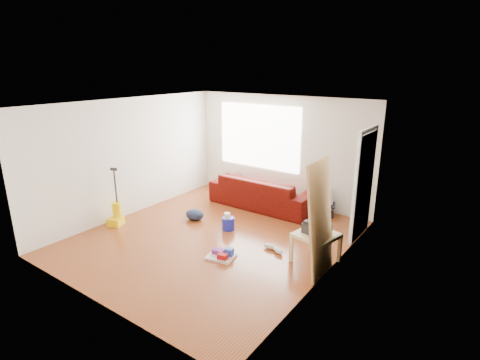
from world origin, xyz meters
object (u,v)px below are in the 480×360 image
Objects in this scene: cleaning_tray at (222,255)px; backpack at (195,219)px; tv_stand at (318,208)px; side_table at (316,238)px; bucket at (228,229)px; vacuum at (116,214)px; sofa at (263,206)px.

cleaning_tray reaches higher than backpack.
side_table reaches higher than tv_stand.
vacuum is (-2.01, -1.13, 0.22)m from bucket.
vacuum is at bearing -140.19° from backpack.
cleaning_tray is at bearing -149.31° from side_table.
tv_stand is (1.24, 0.27, 0.14)m from sofa.
sofa is 3.03× the size of tv_stand.
sofa is 2.69m from side_table.
sofa is at bearing 58.19° from backpack.
tv_stand is at bearing 79.39° from cleaning_tray.
tv_stand is 2.13m from side_table.
side_table is 2.00m from bucket.
backpack is at bearing 147.13° from cleaning_tray.
bucket reaches higher than backpack.
tv_stand reaches higher than bucket.
bucket is 0.21× the size of vacuum.
bucket is (-1.94, 0.18, -0.42)m from side_table.
cleaning_tray is 1.29× the size of backpack.
side_table is (0.83, -1.94, 0.28)m from tv_stand.
backpack is 1.60m from vacuum.
backpack is at bearing 63.28° from sofa.
sofa is 3.24m from vacuum.
sofa is 1.68m from backpack.
cleaning_tray is (0.73, -2.46, 0.05)m from sofa.
sofa is 1.28m from tv_stand.
side_table is at bearing -5.24° from bucket.
sofa is 6.10× the size of backpack.
vacuum is (-3.12, -2.89, 0.08)m from tv_stand.
bucket is 1.15m from cleaning_tray.
tv_stand is 1.56× the size of cleaning_tray.
sofa is 2.57m from cleaning_tray.
tv_stand is 2.09m from bucket.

